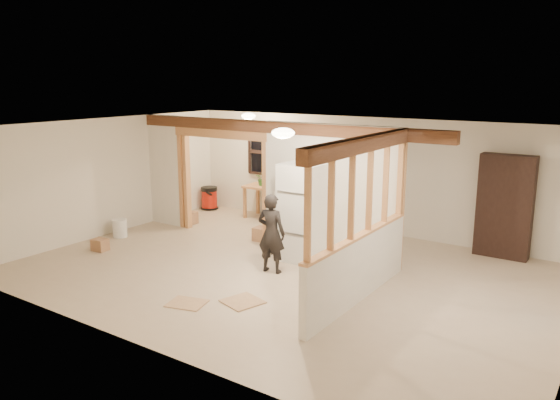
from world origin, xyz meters
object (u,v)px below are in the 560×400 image
Objects in this scene: woman at (271,233)px; bookshelf at (505,206)px; refrigerator at (303,212)px; shop_vac at (209,198)px; work_table at (271,203)px.

bookshelf is (3.12, 3.13, 0.28)m from woman.
bookshelf reaches higher than refrigerator.
woman is 2.35× the size of shop_vac.
bookshelf reaches higher than woman.
refrigerator is 3.05× the size of shop_vac.
refrigerator is 1.42× the size of work_table.
work_table is at bearing 136.27° from refrigerator.
work_table is 5.26m from bookshelf.
work_table is at bearing -62.16° from woman.
woman is at bearing -134.96° from bookshelf.
woman is 4.43m from bookshelf.
shop_vac is at bearing -178.47° from bookshelf.
work_table is (-2.10, 2.99, -0.30)m from woman.
refrigerator is at bearing -103.52° from woman.
woman is at bearing -36.29° from shop_vac.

